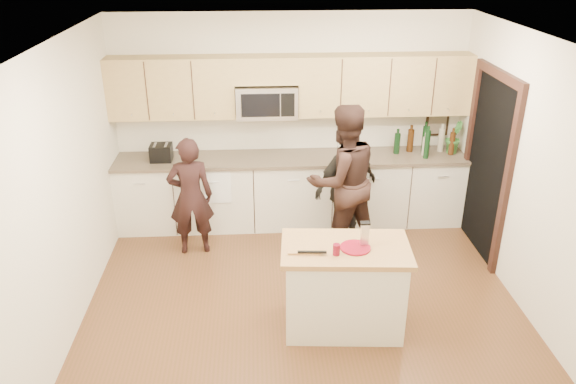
{
  "coord_description": "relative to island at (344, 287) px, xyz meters",
  "views": [
    {
      "loc": [
        -0.45,
        -5.02,
        3.54
      ],
      "look_at": [
        -0.13,
        0.35,
        1.06
      ],
      "focal_mm": 35.0,
      "sensor_mm": 36.0,
      "label": 1
    }
  ],
  "objects": [
    {
      "name": "floor",
      "position": [
        -0.35,
        0.54,
        -0.45
      ],
      "size": [
        4.5,
        4.5,
        0.0
      ],
      "primitive_type": "plane",
      "color": "brown",
      "rests_on": "ground"
    },
    {
      "name": "room_shell",
      "position": [
        -0.35,
        0.54,
        1.28
      ],
      "size": [
        4.52,
        4.02,
        2.71
      ],
      "color": "beige",
      "rests_on": "ground"
    },
    {
      "name": "back_cabinetry",
      "position": [
        -0.35,
        2.23,
        0.02
      ],
      "size": [
        4.5,
        0.66,
        0.94
      ],
      "color": "silver",
      "rests_on": "ground"
    },
    {
      "name": "upper_cabinetry",
      "position": [
        -0.32,
        2.38,
        1.39
      ],
      "size": [
        4.5,
        0.33,
        0.75
      ],
      "color": "tan",
      "rests_on": "ground"
    },
    {
      "name": "microwave",
      "position": [
        -0.66,
        2.34,
        1.2
      ],
      "size": [
        0.76,
        0.41,
        0.4
      ],
      "color": "silver",
      "rests_on": "ground"
    },
    {
      "name": "doorway",
      "position": [
        1.88,
        1.44,
        0.7
      ],
      "size": [
        0.06,
        1.25,
        2.2
      ],
      "color": "black",
      "rests_on": "ground"
    },
    {
      "name": "framed_picture",
      "position": [
        1.6,
        2.53,
        0.83
      ],
      "size": [
        0.3,
        0.03,
        0.38
      ],
      "color": "black",
      "rests_on": "ground"
    },
    {
      "name": "dish_towel",
      "position": [
        -1.3,
        2.05,
        0.35
      ],
      "size": [
        0.34,
        0.6,
        0.48
      ],
      "color": "white",
      "rests_on": "ground"
    },
    {
      "name": "island",
      "position": [
        0.0,
        0.0,
        0.0
      ],
      "size": [
        1.25,
        0.79,
        0.9
      ],
      "rotation": [
        0.0,
        0.0,
        -0.08
      ],
      "color": "silver",
      "rests_on": "ground"
    },
    {
      "name": "red_plate",
      "position": [
        0.08,
        -0.04,
        0.45
      ],
      "size": [
        0.28,
        0.28,
        0.02
      ],
      "primitive_type": "cylinder",
      "color": "maroon",
      "rests_on": "island"
    },
    {
      "name": "box_grater",
      "position": [
        0.17,
        0.01,
        0.58
      ],
      "size": [
        0.09,
        0.06,
        0.23
      ],
      "color": "silver",
      "rests_on": "red_plate"
    },
    {
      "name": "drink_glass",
      "position": [
        -0.11,
        -0.14,
        0.5
      ],
      "size": [
        0.06,
        0.06,
        0.11
      ],
      "primitive_type": "cylinder",
      "color": "maroon",
      "rests_on": "island"
    },
    {
      "name": "cutting_board",
      "position": [
        -0.4,
        -0.05,
        0.46
      ],
      "size": [
        0.31,
        0.19,
        0.02
      ],
      "primitive_type": "cube",
      "rotation": [
        0.0,
        0.0,
        -0.08
      ],
      "color": "#A57945",
      "rests_on": "island"
    },
    {
      "name": "tongs",
      "position": [
        -0.33,
        -0.12,
        0.47
      ],
      "size": [
        0.27,
        0.05,
        0.02
      ],
      "primitive_type": "cube",
      "rotation": [
        0.0,
        0.0,
        -0.08
      ],
      "color": "black",
      "rests_on": "cutting_board"
    },
    {
      "name": "knife",
      "position": [
        -0.3,
        -0.12,
        0.47
      ],
      "size": [
        0.2,
        0.04,
        0.01
      ],
      "primitive_type": "cube",
      "rotation": [
        0.0,
        0.0,
        -0.08
      ],
      "color": "silver",
      "rests_on": "cutting_board"
    },
    {
      "name": "toaster",
      "position": [
        -2.0,
        2.21,
        0.59
      ],
      "size": [
        0.27,
        0.25,
        0.21
      ],
      "color": "black",
      "rests_on": "back_cabinetry"
    },
    {
      "name": "bottle_cluster",
      "position": [
        1.37,
        2.25,
        0.67
      ],
      "size": [
        0.77,
        0.34,
        0.43
      ],
      "color": "black",
      "rests_on": "back_cabinetry"
    },
    {
      "name": "orchid",
      "position": [
        1.75,
        2.26,
        0.7
      ],
      "size": [
        0.29,
        0.3,
        0.42
      ],
      "primitive_type": "imported",
      "rotation": [
        0.0,
        0.0,
        0.95
      ],
      "color": "#35762F",
      "rests_on": "back_cabinetry"
    },
    {
      "name": "woman_left",
      "position": [
        -1.6,
        1.55,
        0.28
      ],
      "size": [
        0.57,
        0.41,
        1.46
      ],
      "primitive_type": "imported",
      "rotation": [
        0.0,
        0.0,
        3.25
      ],
      "color": "black",
      "rests_on": "ground"
    },
    {
      "name": "woman_center",
      "position": [
        0.19,
        1.48,
        0.46
      ],
      "size": [
        1.08,
        0.96,
        1.84
      ],
      "primitive_type": "imported",
      "rotation": [
        0.0,
        0.0,
        3.5
      ],
      "color": "black",
      "rests_on": "ground"
    },
    {
      "name": "woman_right",
      "position": [
        0.26,
        1.67,
        0.3
      ],
      "size": [
        0.95,
        0.74,
        1.5
      ],
      "primitive_type": "imported",
      "rotation": [
        0.0,
        0.0,
        3.64
      ],
      "color": "black",
      "rests_on": "ground"
    }
  ]
}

